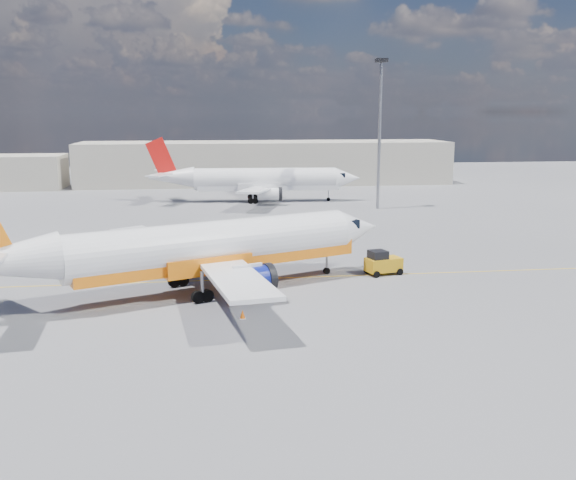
{
  "coord_description": "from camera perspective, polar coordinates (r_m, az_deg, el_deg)",
  "views": [
    {
      "loc": [
        -6.61,
        -48.36,
        13.59
      ],
      "look_at": [
        -0.14,
        1.62,
        3.5
      ],
      "focal_mm": 40.0,
      "sensor_mm": 36.0,
      "label": 1
    }
  ],
  "objects": [
    {
      "name": "second_jet",
      "position": [
        98.74,
        -2.64,
        5.33
      ],
      "size": [
        32.72,
        25.84,
        9.91
      ],
      "rotation": [
        0.0,
        0.0,
        -0.06
      ],
      "color": "white",
      "rests_on": "ground"
    },
    {
      "name": "traffic_cone",
      "position": [
        43.23,
        -4.06,
        -6.62
      ],
      "size": [
        0.43,
        0.43,
        0.6
      ],
      "color": "white",
      "rests_on": "ground"
    },
    {
      "name": "terminal_main",
      "position": [
        124.27,
        -2.01,
        6.89
      ],
      "size": [
        70.0,
        14.0,
        8.0
      ],
      "primitive_type": "cube",
      "color": "beige",
      "rests_on": "ground"
    },
    {
      "name": "ground",
      "position": [
        50.66,
        0.4,
        -4.24
      ],
      "size": [
        240.0,
        240.0,
        0.0
      ],
      "primitive_type": "plane",
      "color": "#5D5D62",
      "rests_on": "ground"
    },
    {
      "name": "main_jet",
      "position": [
        48.86,
        -7.74,
        -0.72
      ],
      "size": [
        34.01,
        25.65,
        10.44
      ],
      "rotation": [
        0.0,
        0.0,
        0.39
      ],
      "color": "white",
      "rests_on": "ground"
    },
    {
      "name": "floodlight_mast",
      "position": [
        91.64,
        8.17,
        10.5
      ],
      "size": [
        1.52,
        1.52,
        20.77
      ],
      "color": "gray",
      "rests_on": "ground"
    },
    {
      "name": "gse_tug",
      "position": [
        55.03,
        8.4,
        -2.03
      ],
      "size": [
        3.28,
        2.52,
        2.11
      ],
      "rotation": [
        0.0,
        0.0,
        0.27
      ],
      "color": "black",
      "rests_on": "ground"
    },
    {
      "name": "taxi_line",
      "position": [
        53.53,
        -0.04,
        -3.38
      ],
      "size": [
        70.0,
        0.15,
        0.01
      ],
      "primitive_type": "cube",
      "color": "yellow",
      "rests_on": "ground"
    }
  ]
}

